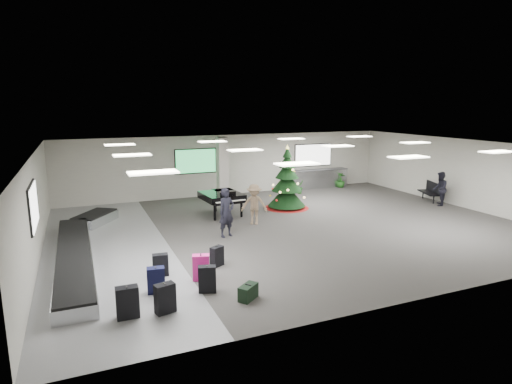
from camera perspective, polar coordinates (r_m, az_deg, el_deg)
name	(u,v)px	position (r m, az deg, el deg)	size (l,w,h in m)	color
ground	(292,227)	(17.12, 4.82, -4.64)	(18.00, 18.00, 0.00)	#3B3835
room_envelope	(277,167)	(17.05, 2.77, 3.34)	(18.02, 14.02, 3.21)	beige
baggage_carousel	(79,247)	(15.14, -22.49, -6.85)	(2.28, 9.71, 0.43)	silver
service_counter	(315,179)	(25.06, 7.90, 1.76)	(4.05, 0.65, 1.08)	silver
suitcase_0	(165,298)	(10.43, -12.04, -13.70)	(0.51, 0.36, 0.73)	black
suitcase_1	(207,279)	(11.33, -6.53, -11.46)	(0.50, 0.35, 0.72)	black
pink_suitcase	(201,267)	(12.07, -7.34, -9.94)	(0.52, 0.38, 0.74)	#E51D86
suitcase_3	(217,256)	(13.02, -5.23, -8.53)	(0.46, 0.39, 0.63)	black
navy_suitcase	(156,280)	(11.50, -13.20, -11.38)	(0.48, 0.32, 0.70)	black
suitcase_5	(128,302)	(10.41, -16.76, -13.92)	(0.50, 0.28, 0.77)	black
green_duffel	(248,292)	(10.93, -1.05, -13.21)	(0.62, 0.57, 0.39)	black
suitcase_8	(160,265)	(12.55, -12.62, -9.47)	(0.46, 0.30, 0.66)	black
christmas_tree	(287,187)	(19.98, 4.14, 0.72)	(2.09, 2.09, 2.98)	maroon
grand_piano	(222,197)	(18.68, -4.54, -0.64)	(1.73, 2.14, 1.16)	black
bench	(430,190)	(23.24, 22.21, 0.22)	(1.01, 1.59, 0.96)	black
traveler_a	(227,213)	(15.64, -3.95, -2.75)	(0.66, 0.43, 1.81)	black
traveler_b	(254,204)	(17.26, -0.24, -1.65)	(1.06, 0.61, 1.64)	#886E54
traveler_bench	(440,189)	(22.25, 23.32, 0.40)	(0.80, 0.62, 1.64)	black
potted_plant_left	(300,187)	(23.43, 5.91, 0.71)	(0.42, 0.34, 0.76)	#164315
potted_plant_right	(341,180)	(25.54, 11.24, 1.59)	(0.50, 0.50, 0.89)	#164315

